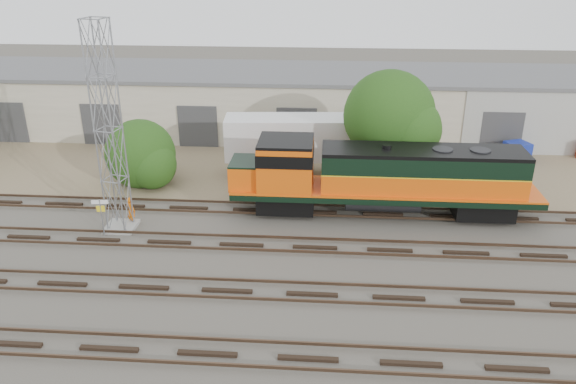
# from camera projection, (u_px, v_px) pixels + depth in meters

# --- Properties ---
(ground) EXTENTS (140.00, 140.00, 0.00)m
(ground) POSITION_uv_depth(u_px,v_px,m) (237.00, 260.00, 29.16)
(ground) COLOR #47423A
(ground) RESTS_ON ground
(dirt_strip) EXTENTS (80.00, 16.00, 0.02)m
(dirt_strip) POSITION_uv_depth(u_px,v_px,m) (268.00, 161.00, 42.89)
(dirt_strip) COLOR #726047
(dirt_strip) RESTS_ON ground
(tracks) EXTENTS (80.00, 20.40, 0.28)m
(tracks) POSITION_uv_depth(u_px,v_px,m) (227.00, 291.00, 26.38)
(tracks) COLOR black
(tracks) RESTS_ON ground
(warehouse) EXTENTS (58.40, 10.40, 5.30)m
(warehouse) POSITION_uv_depth(u_px,v_px,m) (278.00, 101.00, 49.14)
(warehouse) COLOR beige
(warehouse) RESTS_ON ground
(locomotive) EXTENTS (18.19, 3.19, 4.37)m
(locomotive) POSITION_uv_depth(u_px,v_px,m) (379.00, 177.00, 33.14)
(locomotive) COLOR black
(locomotive) RESTS_ON tracks
(signal_tower) EXTENTS (1.73, 1.73, 11.71)m
(signal_tower) POSITION_uv_depth(u_px,v_px,m) (109.00, 134.00, 30.24)
(signal_tower) COLOR gray
(signal_tower) RESTS_ON ground
(sign_post) EXTENTS (0.91, 0.16, 2.23)m
(sign_post) POSITION_uv_depth(u_px,v_px,m) (101.00, 211.00, 31.03)
(sign_post) COLOR gray
(sign_post) RESTS_ON ground
(worker) EXTENTS (0.74, 0.67, 1.69)m
(worker) POSITION_uv_depth(u_px,v_px,m) (131.00, 211.00, 32.68)
(worker) COLOR orange
(worker) RESTS_ON ground
(semi_trailer) EXTENTS (13.98, 3.78, 4.25)m
(semi_trailer) POSITION_uv_depth(u_px,v_px,m) (329.00, 139.00, 39.16)
(semi_trailer) COLOR silver
(semi_trailer) RESTS_ON ground
(dumpster_blue) EXTENTS (2.05, 2.00, 1.50)m
(dumpster_blue) POSITION_uv_depth(u_px,v_px,m) (517.00, 152.00, 42.48)
(dumpster_blue) COLOR navy
(dumpster_blue) RESTS_ON ground
(tree_mid) EXTENTS (4.97, 4.74, 4.74)m
(tree_mid) POSITION_uv_depth(u_px,v_px,m) (143.00, 157.00, 37.92)
(tree_mid) COLOR #382619
(tree_mid) RESTS_ON ground
(tree_east) EXTENTS (6.20, 5.90, 7.97)m
(tree_east) POSITION_uv_depth(u_px,v_px,m) (394.00, 119.00, 35.90)
(tree_east) COLOR #382619
(tree_east) RESTS_ON ground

